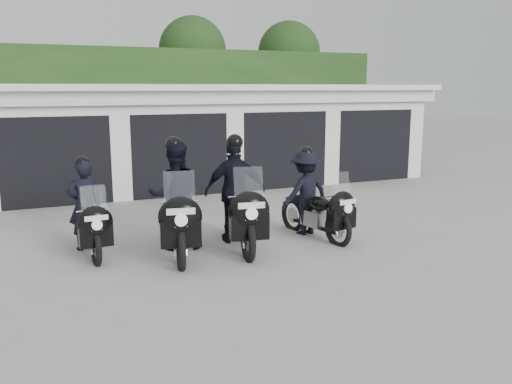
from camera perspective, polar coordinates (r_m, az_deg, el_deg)
name	(u,v)px	position (r m, az deg, el deg)	size (l,w,h in m)	color
ground	(265,252)	(9.71, 0.93, -6.33)	(80.00, 80.00, 0.00)	#9B9B96
garage_block	(157,135)	(17.00, -10.37, 5.87)	(16.40, 6.80, 2.96)	white
background_vegetation	(136,90)	(21.77, -12.50, 10.43)	(20.00, 3.90, 5.80)	#193714
police_bike_a	(88,215)	(9.91, -17.31, -2.31)	(0.66, 2.01, 1.75)	black
police_bike_b	(176,203)	(9.63, -8.42, -1.13)	(1.16, 2.39, 2.10)	black
police_bike_c	(237,198)	(9.96, -1.99, -0.59)	(1.24, 2.40, 2.11)	black
police_bike_d	(311,197)	(10.65, 5.76, -0.55)	(1.17, 2.06, 1.81)	black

